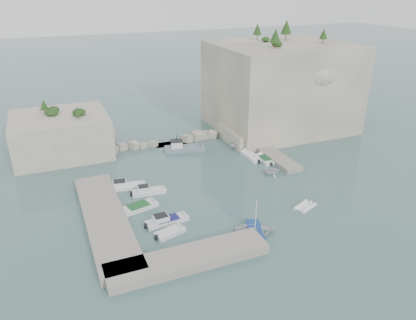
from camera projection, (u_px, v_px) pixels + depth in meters
name	position (u px, v px, depth m)	size (l,w,h in m)	color
ground	(224.00, 195.00, 58.31)	(400.00, 400.00, 0.00)	#486D6B
cliff_east	(280.00, 86.00, 82.35)	(26.00, 22.00, 17.00)	beige
cliff_terrace	(247.00, 134.00, 77.56)	(8.00, 10.00, 2.50)	beige
outcrop_west	(61.00, 135.00, 70.97)	(16.00, 14.00, 7.00)	beige
quay_west	(105.00, 219.00, 51.28)	(5.00, 24.00, 1.10)	#9E9689
quay_south	(188.00, 259.00, 44.03)	(18.00, 4.00, 1.10)	#9E9689
ledge_east	(270.00, 153.00, 71.33)	(3.00, 16.00, 0.80)	#9E9689
breakwater	(171.00, 140.00, 76.24)	(28.00, 3.00, 1.40)	beige
motorboat_a	(126.00, 188.00, 60.11)	(6.25, 1.86, 1.40)	white
motorboat_b	(149.00, 193.00, 58.70)	(5.31, 1.74, 1.40)	silver
motorboat_c	(139.00, 209.00, 54.68)	(5.68, 2.06, 0.70)	silver
motorboat_d	(167.00, 223.00, 51.57)	(6.02, 1.79, 1.40)	silver
motorboat_e	(170.00, 234.00, 49.22)	(4.07, 1.67, 0.70)	silver
rowboat	(255.00, 233.00, 49.51)	(3.57, 5.00, 1.04)	white
inflatable_dinghy	(305.00, 208.00, 54.95)	(3.43, 1.66, 0.44)	white
tender_east_a	(271.00, 174.00, 64.45)	(2.71, 3.14, 1.66)	silver
tender_east_b	(265.00, 161.00, 69.28)	(5.05, 1.72, 0.70)	white
tender_east_c	(251.00, 158.00, 70.47)	(5.52, 1.78, 0.70)	white
tender_east_d	(239.00, 148.00, 74.33)	(1.49, 3.96, 1.53)	silver
work_boat	(185.00, 151.00, 73.28)	(7.87, 2.33, 2.20)	slate
rowboat_mast	(256.00, 214.00, 48.45)	(0.10, 0.10, 4.20)	white
vegetation	(257.00, 39.00, 77.89)	(53.48, 13.88, 13.40)	#1E4219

